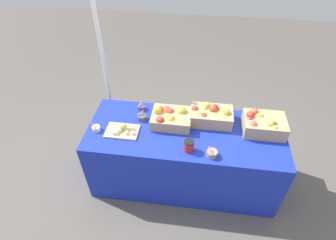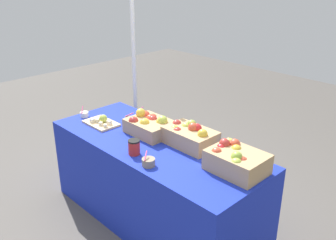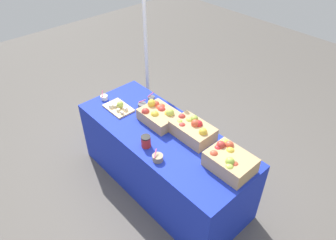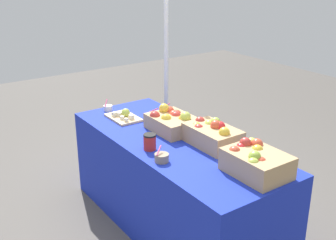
# 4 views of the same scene
# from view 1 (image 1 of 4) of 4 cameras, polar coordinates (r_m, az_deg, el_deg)

# --- Properties ---
(ground_plane) EXTENTS (10.00, 10.00, 0.00)m
(ground_plane) POSITION_cam_1_polar(r_m,az_deg,el_deg) (3.14, 3.18, -12.02)
(ground_plane) COLOR #56514C
(table) EXTENTS (1.90, 0.76, 0.74)m
(table) POSITION_cam_1_polar(r_m,az_deg,el_deg) (2.85, 3.46, -7.63)
(table) COLOR #192DB7
(table) RESTS_ON ground_plane
(apple_crate_left) EXTENTS (0.39, 0.29, 0.19)m
(apple_crate_left) POSITION_cam_1_polar(r_m,az_deg,el_deg) (2.68, 19.56, -0.79)
(apple_crate_left) COLOR tan
(apple_crate_left) RESTS_ON table
(apple_crate_middle) EXTENTS (0.41, 0.26, 0.19)m
(apple_crate_middle) POSITION_cam_1_polar(r_m,az_deg,el_deg) (2.66, 9.02, 1.02)
(apple_crate_middle) COLOR tan
(apple_crate_middle) RESTS_ON table
(apple_crate_right) EXTENTS (0.38, 0.29, 0.18)m
(apple_crate_right) POSITION_cam_1_polar(r_m,az_deg,el_deg) (2.61, 0.45, 0.69)
(apple_crate_right) COLOR tan
(apple_crate_right) RESTS_ON table
(cutting_board_front) EXTENTS (0.31, 0.21, 0.09)m
(cutting_board_front) POSITION_cam_1_polar(r_m,az_deg,el_deg) (2.59, -9.62, -2.15)
(cutting_board_front) COLOR #D1B284
(cutting_board_front) RESTS_ON table
(sample_bowl_near) EXTENTS (0.09, 0.09, 0.09)m
(sample_bowl_near) POSITION_cam_1_polar(r_m,az_deg,el_deg) (2.69, -5.57, 0.57)
(sample_bowl_near) COLOR #4C4C51
(sample_bowl_near) RESTS_ON table
(sample_bowl_mid) EXTENTS (0.08, 0.08, 0.10)m
(sample_bowl_mid) POSITION_cam_1_polar(r_m,az_deg,el_deg) (2.66, -15.04, -1.73)
(sample_bowl_mid) COLOR silver
(sample_bowl_mid) RESTS_ON table
(sample_bowl_far) EXTENTS (0.10, 0.10, 0.10)m
(sample_bowl_far) POSITION_cam_1_polar(r_m,az_deg,el_deg) (2.37, 9.33, -7.05)
(sample_bowl_far) COLOR gray
(sample_bowl_far) RESTS_ON table
(sample_bowl_extra) EXTENTS (0.08, 0.08, 0.09)m
(sample_bowl_extra) POSITION_cam_1_polar(r_m,az_deg,el_deg) (2.82, -5.64, 2.70)
(sample_bowl_extra) COLOR #4C4C51
(sample_bowl_extra) RESTS_ON table
(coffee_cup) EXTENTS (0.09, 0.09, 0.11)m
(coffee_cup) POSITION_cam_1_polar(r_m,az_deg,el_deg) (2.37, 4.46, -5.46)
(coffee_cup) COLOR red
(coffee_cup) RESTS_ON table
(tent_pole) EXTENTS (0.04, 0.04, 2.05)m
(tent_pole) POSITION_cam_1_polar(r_m,az_deg,el_deg) (3.04, -13.34, 10.90)
(tent_pole) COLOR white
(tent_pole) RESTS_ON ground_plane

